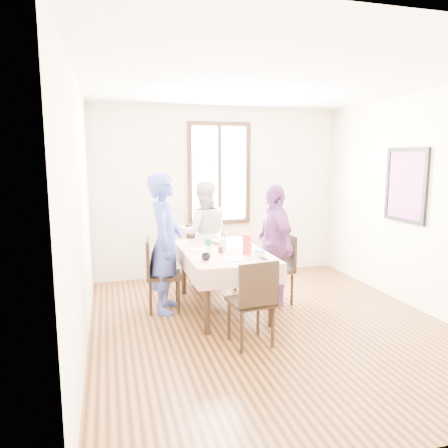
{
  "coord_description": "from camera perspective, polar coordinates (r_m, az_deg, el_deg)",
  "views": [
    {
      "loc": [
        -1.74,
        -4.3,
        1.9
      ],
      "look_at": [
        -0.38,
        0.59,
        1.1
      ],
      "focal_mm": 33.75,
      "sensor_mm": 36.0,
      "label": 1
    }
  ],
  "objects": [
    {
      "name": "plate_right",
      "position": [
        5.44,
        2.74,
        -3.08
      ],
      "size": [
        0.2,
        0.2,
        0.01
      ],
      "primitive_type": "cylinder",
      "color": "white",
      "rests_on": "tablecloth"
    },
    {
      "name": "plate_near",
      "position": [
        4.78,
        1.22,
        -4.76
      ],
      "size": [
        0.2,
        0.2,
        0.01
      ],
      "primitive_type": "cylinder",
      "color": "white",
      "rests_on": "tablecloth"
    },
    {
      "name": "mug_black",
      "position": [
        4.74,
        -2.48,
        -4.47
      ],
      "size": [
        0.13,
        0.13,
        0.08
      ],
      "primitive_type": "imported",
      "rotation": [
        0.0,
        0.0,
        0.33
      ],
      "color": "black",
      "rests_on": "tablecloth"
    },
    {
      "name": "plate_far",
      "position": [
        5.81,
        -1.67,
        -2.28
      ],
      "size": [
        0.2,
        0.2,
        0.01
      ],
      "primitive_type": "cylinder",
      "color": "white",
      "rests_on": "tablecloth"
    },
    {
      "name": "person_far",
      "position": [
        6.24,
        -2.69,
        -1.33
      ],
      "size": [
        0.83,
        0.68,
        1.57
      ],
      "primitive_type": "imported",
      "rotation": [
        0.0,
        0.0,
        3.02
      ],
      "color": "beige",
      "rests_on": "ground"
    },
    {
      "name": "chair_right",
      "position": [
        5.6,
        6.92,
        -6.06
      ],
      "size": [
        0.42,
        0.42,
        0.91
      ],
      "primitive_type": "cube",
      "rotation": [
        0.0,
        0.0,
        1.58
      ],
      "color": "black",
      "rests_on": "ground"
    },
    {
      "name": "dining_table",
      "position": [
        5.35,
        -0.15,
        -7.61
      ],
      "size": [
        0.87,
        1.54,
        0.75
      ],
      "primitive_type": "cube",
      "color": "black",
      "rests_on": "ground"
    },
    {
      "name": "person_left",
      "position": [
        5.24,
        -8.04,
        -2.58
      ],
      "size": [
        0.57,
        0.72,
        1.72
      ],
      "primitive_type": "imported",
      "rotation": [
        0.0,
        0.0,
        1.28
      ],
      "color": "#354196",
      "rests_on": "ground"
    },
    {
      "name": "butter_tub",
      "position": [
        4.96,
        4.85,
        -4.0
      ],
      "size": [
        0.12,
        0.12,
        0.06
      ],
      "primitive_type": "cylinder",
      "color": "white",
      "rests_on": "tablecloth"
    },
    {
      "name": "chair_left",
      "position": [
        5.33,
        -8.15,
        -6.88
      ],
      "size": [
        0.46,
        0.46,
        0.91
      ],
      "primitive_type": "cube",
      "rotation": [
        0.0,
        0.0,
        -1.68
      ],
      "color": "black",
      "rests_on": "ground"
    },
    {
      "name": "art_poster",
      "position": [
        5.93,
        23.43,
        4.83
      ],
      "size": [
        0.04,
        0.76,
        0.96
      ],
      "primitive_type": "cube",
      "color": "red",
      "rests_on": "right_wall"
    },
    {
      "name": "flower_vase",
      "position": [
        5.26,
        -0.11,
        -2.76
      ],
      "size": [
        0.07,
        0.07,
        0.14
      ],
      "primitive_type": "cylinder",
      "color": "silver",
      "rests_on": "tablecloth"
    },
    {
      "name": "window_frame",
      "position": [
        6.77,
        -0.65,
        6.84
      ],
      "size": [
        1.02,
        0.06,
        1.62
      ],
      "primitive_type": "cube",
      "color": "black",
      "rests_on": "back_wall"
    },
    {
      "name": "chair_far",
      "position": [
        6.33,
        -2.71,
        -4.26
      ],
      "size": [
        0.47,
        0.47,
        0.91
      ],
      "primitive_type": "cube",
      "rotation": [
        0.0,
        0.0,
        3.26
      ],
      "color": "black",
      "rests_on": "ground"
    },
    {
      "name": "tablecloth",
      "position": [
        5.26,
        -0.15,
        -3.62
      ],
      "size": [
        0.99,
        1.66,
        0.01
      ],
      "primitive_type": "cube",
      "color": "#571209",
      "rests_on": "dining_table"
    },
    {
      "name": "ground",
      "position": [
        5.02,
        6.15,
        -13.36
      ],
      "size": [
        4.5,
        4.5,
        0.0
      ],
      "primitive_type": "plane",
      "color": "black",
      "rests_on": "ground"
    },
    {
      "name": "window_pane",
      "position": [
        6.78,
        -0.67,
        6.84
      ],
      "size": [
        0.9,
        0.02,
        1.5
      ],
      "primitive_type": "cube",
      "color": "white",
      "rests_on": "back_wall"
    },
    {
      "name": "smartphone",
      "position": [
        4.82,
        5.3,
        -4.72
      ],
      "size": [
        0.07,
        0.13,
        0.01
      ],
      "primitive_type": "cube",
      "color": "black",
      "rests_on": "tablecloth"
    },
    {
      "name": "flower_bunch",
      "position": [
        5.24,
        -0.11,
        -1.46
      ],
      "size": [
        0.09,
        0.09,
        0.1
      ],
      "primitive_type": null,
      "color": "yellow",
      "rests_on": "flower_vase"
    },
    {
      "name": "chair_near",
      "position": [
        4.37,
        3.62,
        -10.41
      ],
      "size": [
        0.46,
        0.46,
        0.91
      ],
      "primitive_type": "cube",
      "rotation": [
        0.0,
        0.0,
        0.09
      ],
      "color": "black",
      "rests_on": "ground"
    },
    {
      "name": "jam_jar",
      "position": [
        5.09,
        -0.48,
        -3.52
      ],
      "size": [
        0.06,
        0.06,
        0.08
      ],
      "primitive_type": "cylinder",
      "color": "black",
      "rests_on": "tablecloth"
    },
    {
      "name": "back_wall",
      "position": [
        6.8,
        -0.69,
        4.32
      ],
      "size": [
        4.0,
        0.0,
        4.0
      ],
      "primitive_type": "plane",
      "rotation": [
        1.57,
        0.0,
        0.0
      ],
      "color": "beige",
      "rests_on": "ground"
    },
    {
      "name": "mug_green",
      "position": [
        5.52,
        -2.14,
        -2.55
      ],
      "size": [
        0.1,
        0.1,
        0.08
      ],
      "primitive_type": "imported",
      "rotation": [
        0.0,
        0.0,
        0.02
      ],
      "color": "#0C7226",
      "rests_on": "tablecloth"
    },
    {
      "name": "juice_carton",
      "position": [
        5.01,
        3.09,
        -2.78
      ],
      "size": [
        0.08,
        0.08,
        0.24
      ],
      "primitive_type": "cube",
      "color": "red",
      "rests_on": "tablecloth"
    },
    {
      "name": "butter_lid",
      "position": [
        4.95,
        4.85,
        -3.59
      ],
      "size": [
        0.12,
        0.12,
        0.01
      ],
      "primitive_type": "cylinder",
      "color": "blue",
      "rests_on": "butter_tub"
    },
    {
      "name": "person_right",
      "position": [
        5.52,
        6.8,
        -2.76
      ],
      "size": [
        0.41,
        0.93,
        1.57
      ],
      "primitive_type": "imported",
      "rotation": [
        0.0,
        0.0,
        -1.54
      ],
      "color": "#713B79",
      "rests_on": "ground"
    },
    {
      "name": "serving_bowl",
      "position": [
        5.65,
        -0.61,
        -2.41
      ],
      "size": [
        0.25,
        0.25,
        0.05
      ],
      "primitive_type": "imported",
      "rotation": [
        0.0,
        0.0,
        0.3
      ],
      "color": "white",
      "rests_on": "tablecloth"
    },
    {
      "name": "drinking_glass",
      "position": [
        5.0,
        -2.04,
        -3.64
      ],
      "size": [
        0.07,
        0.07,
        0.1
      ],
      "primitive_type": "cylinder",
      "color": "silver",
      "rests_on": "tablecloth"
    },
    {
      "name": "mug_flag",
      "position": [
        5.24,
        3.36,
        -3.15
      ],
      "size": [
        0.11,
        0.11,
        0.08
      ],
      "primitive_type": "imported",
      "rotation": [
        0.0,
        0.0,
        0.28
      ],
      "color": "red",
      "rests_on": "tablecloth"
    },
    {
      "name": "plate_left",
      "position": [
        5.27,
        -3.57,
        -3.49
      ],
      "size": [
        0.2,
        0.2,
        0.01
      ],
      "primitive_type": "cylinder",
      "color": "white",
      "rests_on": "tablecloth"
    },
    {
      "name": "right_wall",
      "position": [
        5.73,
        25.33,
        2.58
      ],
      "size": [
        0.0,
        4.5,
        4.5
      ],
      "primitive_type": "plane",
      "rotation": [
        1.57,
        0.0,
        -1.57
      ],
      "color": "beige",
      "rests_on": "ground"
    }
  ]
}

